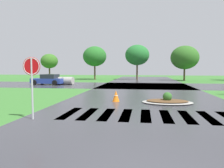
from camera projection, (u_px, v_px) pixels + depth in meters
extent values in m
cube|color=#35353A|center=(145.00, 102.00, 13.91)|extent=(10.71, 80.00, 0.01)
cube|color=#35353A|center=(145.00, 86.00, 26.51)|extent=(90.00, 9.64, 0.01)
cube|color=white|center=(70.00, 113.00, 10.48)|extent=(0.45, 2.80, 0.01)
cube|color=white|center=(88.00, 114.00, 10.35)|extent=(0.45, 2.80, 0.01)
cube|color=white|center=(107.00, 114.00, 10.22)|extent=(0.45, 2.80, 0.01)
cube|color=white|center=(126.00, 115.00, 10.09)|extent=(0.45, 2.80, 0.01)
cube|color=white|center=(146.00, 115.00, 9.96)|extent=(0.45, 2.80, 0.01)
cube|color=white|center=(166.00, 116.00, 9.83)|extent=(0.45, 2.80, 0.01)
cube|color=white|center=(187.00, 117.00, 9.70)|extent=(0.45, 2.80, 0.01)
cube|color=white|center=(208.00, 117.00, 9.57)|extent=(0.45, 2.80, 0.01)
cylinder|color=#B2B5BA|center=(32.00, 89.00, 9.13)|extent=(0.08, 0.08, 2.56)
cylinder|color=red|center=(32.00, 66.00, 9.06)|extent=(0.76, 0.03, 0.76)
torus|color=white|center=(32.00, 66.00, 9.06)|extent=(0.73, 0.04, 0.73)
ellipsoid|color=#9E9B93|center=(167.00, 102.00, 13.43)|extent=(3.08, 2.02, 0.12)
ellipsoid|color=brown|center=(167.00, 101.00, 13.42)|extent=(2.52, 1.65, 0.10)
sphere|color=#2D6023|center=(167.00, 97.00, 13.41)|extent=(0.56, 0.56, 0.56)
cube|color=navy|center=(48.00, 81.00, 28.31)|extent=(4.31, 2.15, 0.63)
cube|color=#1E232B|center=(50.00, 76.00, 28.21)|extent=(2.06, 1.76, 0.54)
cylinder|color=black|center=(34.00, 82.00, 27.71)|extent=(0.66, 0.27, 0.64)
cylinder|color=black|center=(42.00, 81.00, 29.56)|extent=(0.66, 0.27, 0.64)
cylinder|color=black|center=(55.00, 83.00, 27.08)|extent=(0.66, 0.27, 0.64)
cylinder|color=black|center=(62.00, 82.00, 28.93)|extent=(0.66, 0.27, 0.64)
cylinder|color=#9E9B93|center=(60.00, 81.00, 28.62)|extent=(1.53, 1.15, 0.99)
cylinder|color=#9E9B93|center=(68.00, 81.00, 28.33)|extent=(1.53, 1.15, 0.99)
cone|color=orange|center=(116.00, 96.00, 14.05)|extent=(0.46, 0.46, 0.72)
torus|color=white|center=(116.00, 95.00, 14.05)|extent=(0.28, 0.28, 0.04)
cube|color=orange|center=(116.00, 101.00, 14.07)|extent=(0.36, 0.36, 0.03)
cylinder|color=#4C3823|center=(50.00, 73.00, 41.84)|extent=(0.28, 0.28, 2.31)
ellipsoid|color=#346821|center=(49.00, 61.00, 41.67)|extent=(3.23, 3.23, 2.75)
cylinder|color=#4C3823|center=(95.00, 72.00, 40.17)|extent=(0.28, 0.28, 2.76)
ellipsoid|color=#256724|center=(95.00, 56.00, 39.96)|extent=(4.28, 4.28, 3.64)
cylinder|color=#4C3823|center=(137.00, 72.00, 39.59)|extent=(0.28, 0.28, 2.96)
ellipsoid|color=#236B2C|center=(137.00, 55.00, 39.37)|extent=(4.33, 4.33, 3.68)
cylinder|color=#4C3823|center=(184.00, 74.00, 36.53)|extent=(0.28, 0.28, 2.27)
ellipsoid|color=#2E6221|center=(185.00, 57.00, 36.32)|extent=(4.61, 4.61, 3.92)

